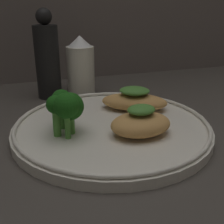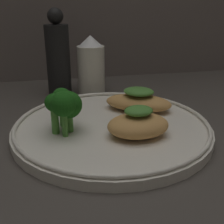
{
  "view_description": "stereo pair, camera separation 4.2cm",
  "coord_description": "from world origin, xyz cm",
  "px_view_note": "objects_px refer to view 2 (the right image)",
  "views": [
    {
      "loc": [
        -12.62,
        -37.36,
        18.87
      ],
      "look_at": [
        0.0,
        0.0,
        3.4
      ],
      "focal_mm": 45.0,
      "sensor_mm": 36.0,
      "label": 1
    },
    {
      "loc": [
        -8.54,
        -38.49,
        18.87
      ],
      "look_at": [
        0.0,
        0.0,
        3.4
      ],
      "focal_mm": 45.0,
      "sensor_mm": 36.0,
      "label": 2
    }
  ],
  "objects_px": {
    "plate": "(112,127)",
    "sauce_bottle": "(91,66)",
    "broccoli_bunch": "(64,105)",
    "pepper_grinder": "(58,58)"
  },
  "relations": [
    {
      "from": "pepper_grinder",
      "to": "plate",
      "type": "bearing_deg",
      "value": -71.93
    },
    {
      "from": "broccoli_bunch",
      "to": "plate",
      "type": "bearing_deg",
      "value": 9.53
    },
    {
      "from": "plate",
      "to": "broccoli_bunch",
      "type": "height_order",
      "value": "broccoli_bunch"
    },
    {
      "from": "broccoli_bunch",
      "to": "pepper_grinder",
      "type": "distance_m",
      "value": 0.22
    },
    {
      "from": "plate",
      "to": "pepper_grinder",
      "type": "relative_size",
      "value": 1.67
    },
    {
      "from": "plate",
      "to": "broccoli_bunch",
      "type": "bearing_deg",
      "value": -170.47
    },
    {
      "from": "sauce_bottle",
      "to": "plate",
      "type": "bearing_deg",
      "value": -90.23
    },
    {
      "from": "broccoli_bunch",
      "to": "sauce_bottle",
      "type": "height_order",
      "value": "sauce_bottle"
    },
    {
      "from": "plate",
      "to": "sauce_bottle",
      "type": "bearing_deg",
      "value": 89.77
    },
    {
      "from": "broccoli_bunch",
      "to": "pepper_grinder",
      "type": "relative_size",
      "value": 0.38
    }
  ]
}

